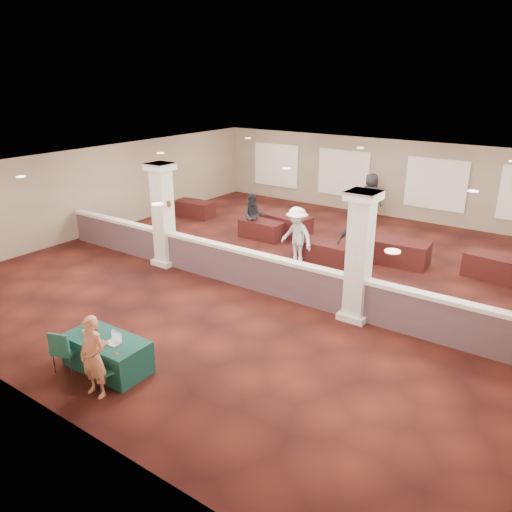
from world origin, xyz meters
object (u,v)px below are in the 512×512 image
Objects in this scene: conf_chair_main at (99,368)px; attendee_c at (353,242)px; woman at (93,357)px; far_table_front_left at (262,229)px; far_table_front_right at (398,252)px; far_table_front_center at (325,252)px; far_table_back_left at (194,209)px; near_table at (107,353)px; far_table_back_center at (286,225)px; attendee_a at (253,216)px; far_table_back_right at (497,267)px; attendee_d at (371,197)px; attendee_b at (297,236)px; conf_chair_side at (64,348)px.

conf_chair_main is 8.66m from attendee_c.
far_table_front_left is (-2.86, 9.63, -0.48)m from woman.
far_table_front_right reaches higher than far_table_front_left.
far_table_back_left is (-7.07, 1.70, -0.02)m from far_table_front_center.
near_table is 8.03m from far_table_front_center.
far_table_back_center is 1.13× the size of attendee_a.
conf_chair_main is 12.34m from far_table_back_left.
conf_chair_main reaches higher than far_table_front_right.
far_table_front_center is at bearing 83.60° from woman.
near_table is 1.10× the size of far_table_back_left.
woman reaches higher than far_table_front_left.
attendee_d is (-5.60, 3.80, 0.60)m from far_table_back_right.
attendee_d is at bearing 103.10° from attendee_b.
attendee_c is (-3.83, -1.70, 0.52)m from far_table_back_right.
far_table_back_right is at bearing 8.82° from far_table_front_right.
far_table_back_left is 0.92× the size of far_table_back_right.
conf_chair_side is at bearing -112.43° from attendee_a.
far_table_front_right is 1.02× the size of attendee_b.
near_table is 0.85m from conf_chair_side.
attendee_c reaches higher than far_table_front_center.
far_table_back_center is at bearing 139.68° from attendee_b.
woman is at bearing -73.43° from far_table_front_left.
far_table_front_right is (2.68, 9.26, 0.04)m from near_table.
attendee_d reaches higher than far_table_back_right.
far_table_front_left is 0.99m from far_table_back_center.
attendee_b is (-0.46, 7.96, 0.44)m from conf_chair_main.
conf_chair_main is at bearing -56.38° from far_table_back_left.
conf_chair_main is 10.62m from far_table_back_center.
attendee_a is 3.00m from attendee_b.
far_table_front_right is at bearing 50.96° from conf_chair_side.
attendee_c is at bearing -128.42° from far_table_front_right.
far_table_back_left is at bearing 39.96° from attendee_d.
attendee_b is at bearing -33.09° from far_table_front_left.
attendee_a reaches higher than far_table_front_right.
attendee_a is at bearing -174.61° from far_table_front_right.
near_table is 1.01× the size of far_table_back_right.
attendee_b is (6.38, -2.32, 0.59)m from far_table_back_left.
far_table_back_right is 0.96× the size of attendee_b.
attendee_c is at bearing 77.55° from woman.
attendee_d is at bearing 105.00° from conf_chair_main.
far_table_back_left is 0.93× the size of attendee_c.
far_table_back_center reaches higher than far_table_front_left.
near_table is at bearing 144.04° from conf_chair_main.
near_table is 11.15m from far_table_back_right.
far_table_front_center is 1.05× the size of far_table_back_left.
attendee_a is at bearing 164.18° from attendee_b.
far_table_back_center is at bearing 1.05° from far_table_back_left.
far_table_front_right is 3.27m from attendee_b.
conf_chair_side is 1.16m from woman.
far_table_back_center is 1.01× the size of attendee_b.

